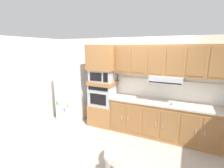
{
  "coord_description": "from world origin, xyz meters",
  "views": [
    {
      "loc": [
        1.22,
        -3.24,
        2.21
      ],
      "look_at": [
        -0.5,
        0.41,
        1.32
      ],
      "focal_mm": 26.17,
      "sensor_mm": 36.0,
      "label": 1
    }
  ],
  "objects_px": {
    "built_in_oven": "(103,95)",
    "screwdriver": "(172,104)",
    "microwave": "(103,75)",
    "refrigerator": "(72,92)",
    "dog": "(112,150)"
  },
  "relations": [
    {
      "from": "screwdriver",
      "to": "built_in_oven",
      "type": "bearing_deg",
      "value": 176.35
    },
    {
      "from": "built_in_oven",
      "to": "dog",
      "type": "height_order",
      "value": "built_in_oven"
    },
    {
      "from": "microwave",
      "to": "screwdriver",
      "type": "relative_size",
      "value": 4.8
    },
    {
      "from": "microwave",
      "to": "dog",
      "type": "bearing_deg",
      "value": -56.86
    },
    {
      "from": "dog",
      "to": "refrigerator",
      "type": "bearing_deg",
      "value": -145.13
    },
    {
      "from": "built_in_oven",
      "to": "screwdriver",
      "type": "xyz_separation_m",
      "value": [
        1.88,
        -0.12,
        0.03
      ]
    },
    {
      "from": "built_in_oven",
      "to": "screwdriver",
      "type": "height_order",
      "value": "built_in_oven"
    },
    {
      "from": "refrigerator",
      "to": "microwave",
      "type": "height_order",
      "value": "refrigerator"
    },
    {
      "from": "built_in_oven",
      "to": "screwdriver",
      "type": "distance_m",
      "value": 1.89
    },
    {
      "from": "refrigerator",
      "to": "screwdriver",
      "type": "distance_m",
      "value": 2.95
    },
    {
      "from": "screwdriver",
      "to": "dog",
      "type": "height_order",
      "value": "screwdriver"
    },
    {
      "from": "built_in_oven",
      "to": "dog",
      "type": "xyz_separation_m",
      "value": [
        1.03,
        -1.57,
        -0.53
      ]
    },
    {
      "from": "built_in_oven",
      "to": "refrigerator",
      "type": "bearing_deg",
      "value": -176.37
    },
    {
      "from": "microwave",
      "to": "screwdriver",
      "type": "height_order",
      "value": "microwave"
    },
    {
      "from": "built_in_oven",
      "to": "microwave",
      "type": "relative_size",
      "value": 1.09
    }
  ]
}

